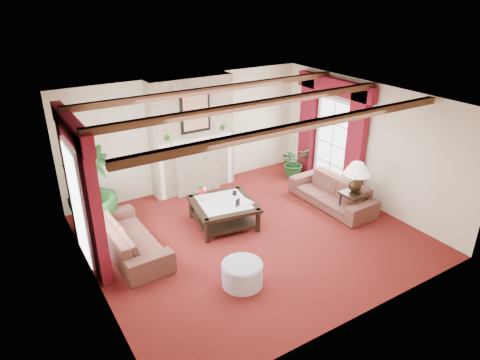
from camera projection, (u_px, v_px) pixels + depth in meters
floor at (252, 235)px, 8.49m from camera, size 6.00×6.00×0.00m
ceiling at (253, 101)px, 7.37m from camera, size 6.00×6.00×0.00m
back_wall at (188, 133)px, 10.06m from camera, size 6.00×0.02×2.70m
left_wall at (88, 215)px, 6.50m from camera, size 0.02×5.50×2.70m
right_wall at (367, 144)px, 9.37m from camera, size 0.02×5.50×2.70m
ceiling_beams at (253, 105)px, 7.39m from camera, size 6.00×3.00×0.12m
fireplace at (189, 77)px, 9.34m from camera, size 2.00×0.52×2.70m
french_door_left at (67, 147)px, 6.96m from camera, size 0.10×1.10×2.16m
french_door_right at (337, 100)px, 9.80m from camera, size 0.10×1.10×2.16m
curtains_left at (70, 121)px, 6.84m from camera, size 0.20×2.40×2.55m
curtains_right at (335, 82)px, 9.57m from camera, size 0.20×2.40×2.55m
sofa_left at (130, 232)px, 7.80m from camera, size 2.18×0.76×0.83m
sofa_right at (332, 189)px, 9.49m from camera, size 2.09×0.69×0.81m
potted_palm at (94, 207)px, 8.51m from camera, size 2.25×2.47×0.99m
small_plant at (294, 165)px, 10.94m from camera, size 0.92×0.98×0.63m
coffee_table at (224, 213)px, 8.79m from camera, size 1.41×1.41×0.50m
side_table at (353, 204)px, 9.09m from camera, size 0.56×0.56×0.55m
ottoman at (242, 274)px, 7.03m from camera, size 0.68×0.68×0.40m
table_lamp at (356, 178)px, 8.83m from camera, size 0.55×0.55×0.70m
flower_vase at (202, 196)px, 8.76m from camera, size 0.20×0.20×0.18m
book at (243, 198)px, 8.56m from camera, size 0.21×0.08×0.28m
photo_frame_a at (238, 203)px, 8.49m from camera, size 0.12×0.07×0.17m
photo_frame_b at (235, 193)px, 8.93m from camera, size 0.09×0.05×0.12m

